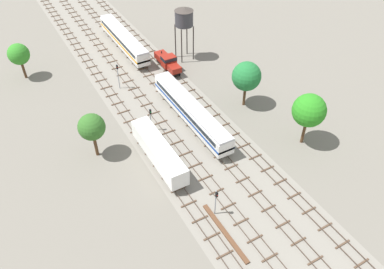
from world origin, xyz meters
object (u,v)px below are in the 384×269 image
Objects in this scene: water_tower at (184,18)px; signal_post_near at (216,200)px; passenger_coach_centre_left_midfar at (123,39)px; signal_post_mid at (151,117)px; shunter_loco_centre_mid at (168,61)px; signal_post_nearest at (118,73)px; passenger_coach_centre_left_near at (191,110)px; freight_boxcar_far_left_nearest at (159,151)px.

water_tower reaches higher than signal_post_near.
signal_post_near is at bearing -97.84° from passenger_coach_centre_left_midfar.
water_tower is 2.47× the size of signal_post_mid.
signal_post_nearest is (-11.29, -1.53, 1.35)m from shunter_loco_centre_mid.
passenger_coach_centre_left_midfar is 49.62m from signal_post_near.
water_tower is (5.37, 2.74, 7.16)m from shunter_loco_centre_mid.
passenger_coach_centre_left_midfar is at bearing 82.16° from signal_post_near.
signal_post_mid is at bearing 167.99° from passenger_coach_centre_left_near.
passenger_coach_centre_left_midfar is 4.17× the size of signal_post_nearest.
signal_post_mid reaches higher than passenger_coach_centre_left_midfar.
passenger_coach_centre_left_midfar is 15.95m from signal_post_nearest.
freight_boxcar_far_left_nearest is 1.65× the size of shunter_loco_centre_mid.
passenger_coach_centre_left_near is (9.02, 6.26, 0.16)m from freight_boxcar_far_left_nearest.
freight_boxcar_far_left_nearest is 10.99m from passenger_coach_centre_left_near.
passenger_coach_centre_left_near is 4.17× the size of signal_post_nearest.
passenger_coach_centre_left_near is at bearing -115.89° from water_tower.
signal_post_nearest reaches higher than freight_boxcar_far_left_nearest.
water_tower is 2.46× the size of signal_post_near.
signal_post_mid is (-11.29, -16.18, 0.90)m from shunter_loco_centre_mid.
signal_post_mid is (0.00, -14.64, -0.45)m from signal_post_nearest.
shunter_loco_centre_mid is at bearing 60.45° from freight_boxcar_far_left_nearest.
shunter_loco_centre_mid is (13.54, 23.88, -0.44)m from freight_boxcar_far_left_nearest.
shunter_loco_centre_mid is 13.67m from passenger_coach_centre_left_midfar.
signal_post_nearest reaches higher than signal_post_mid.
water_tower is 2.11× the size of signal_post_nearest.
signal_post_near is 20.09m from signal_post_mid.
passenger_coach_centre_left_near is at bearing 70.05° from signal_post_near.
signal_post_nearest is 34.74m from signal_post_near.
signal_post_near is (2.25, -12.39, 0.47)m from freight_boxcar_far_left_nearest.
freight_boxcar_far_left_nearest is 0.64× the size of passenger_coach_centre_left_near.
passenger_coach_centre_left_near is 4.85× the size of signal_post_near.
freight_boxcar_far_left_nearest is 3.09× the size of signal_post_near.
signal_post_near reaches higher than shunter_loco_centre_mid.
passenger_coach_centre_left_midfar is at bearing 134.24° from water_tower.
passenger_coach_centre_left_midfar is at bearing 64.84° from signal_post_nearest.
signal_post_nearest is (-16.65, -4.27, -5.81)m from water_tower.
passenger_coach_centre_left_near is 6.93m from signal_post_mid.
freight_boxcar_far_left_nearest is 12.60m from signal_post_near.
shunter_loco_centre_mid is 11.47m from signal_post_nearest.
freight_boxcar_far_left_nearest is at bearing -103.79° from passenger_coach_centre_left_midfar.
shunter_loco_centre_mid is at bearing 72.71° from signal_post_near.
freight_boxcar_far_left_nearest is at bearing -119.55° from shunter_loco_centre_mid.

